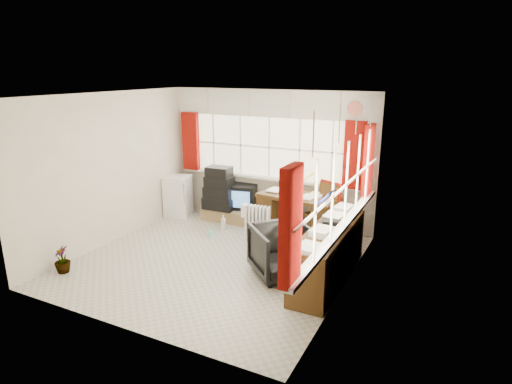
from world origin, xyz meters
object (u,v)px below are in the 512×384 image
at_px(task_chair, 326,211).
at_px(radiator, 257,227).
at_px(mini_fridge, 178,196).
at_px(desk_lamp, 315,180).
at_px(office_chair, 282,251).
at_px(tv_bench, 237,215).
at_px(desk, 298,214).
at_px(credenza, 329,253).
at_px(crt_tv, 243,196).

relative_size(task_chair, radiator, 1.62).
height_order(task_chair, radiator, task_chair).
height_order(task_chair, mini_fridge, task_chair).
bearing_deg(radiator, task_chair, 27.10).
height_order(desk_lamp, office_chair, desk_lamp).
xyz_separation_m(tv_bench, mini_fridge, (-1.25, -0.19, 0.28)).
bearing_deg(desk, radiator, -138.13).
distance_m(task_chair, mini_fridge, 3.08).
bearing_deg(credenza, task_chair, 109.52).
bearing_deg(office_chair, credenza, -30.28).
xyz_separation_m(desk, desk_lamp, (0.26, 0.06, 0.63)).
relative_size(desk, tv_bench, 1.01).
bearing_deg(crt_tv, desk_lamp, -11.84).
bearing_deg(task_chair, desk_lamp, 171.08).
distance_m(radiator, mini_fridge, 2.14).
height_order(desk_lamp, tv_bench, desk_lamp).
height_order(task_chair, office_chair, task_chair).
bearing_deg(task_chair, office_chair, -96.55).
xyz_separation_m(desk, credenza, (0.93, -1.25, -0.04)).
bearing_deg(tv_bench, credenza, -33.70).
xyz_separation_m(credenza, tv_bench, (-2.28, 1.52, -0.27)).
relative_size(desk, task_chair, 1.36).
relative_size(radiator, crt_tv, 1.10).
bearing_deg(desk, task_chair, 3.65).
distance_m(desk, tv_bench, 1.41).
xyz_separation_m(desk, office_chair, (0.30, -1.43, -0.06)).
bearing_deg(tv_bench, office_chair, -45.71).
height_order(radiator, mini_fridge, mini_fridge).
bearing_deg(radiator, credenza, -27.25).
bearing_deg(mini_fridge, crt_tv, 13.32).
xyz_separation_m(task_chair, office_chair, (-0.17, -1.46, -0.19)).
distance_m(office_chair, credenza, 0.65).
relative_size(office_chair, credenza, 0.40).
bearing_deg(crt_tv, office_chair, -48.84).
xyz_separation_m(desk_lamp, crt_tv, (-1.54, 0.32, -0.58)).
relative_size(radiator, mini_fridge, 0.81).
xyz_separation_m(radiator, mini_fridge, (-2.05, 0.57, 0.14)).
xyz_separation_m(office_chair, tv_bench, (-1.66, 1.70, -0.24)).
xyz_separation_m(desk_lamp, task_chair, (0.21, -0.03, -0.51)).
distance_m(radiator, credenza, 1.66).
height_order(desk_lamp, crt_tv, desk_lamp).
relative_size(desk, radiator, 2.20).
distance_m(task_chair, crt_tv, 1.79).
height_order(desk_lamp, credenza, desk_lamp).
bearing_deg(credenza, radiator, 152.75).
distance_m(task_chair, office_chair, 1.48).
height_order(task_chair, credenza, task_chair).
bearing_deg(radiator, desk, 41.87).
height_order(desk, mini_fridge, desk).
bearing_deg(task_chair, crt_tv, 168.51).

